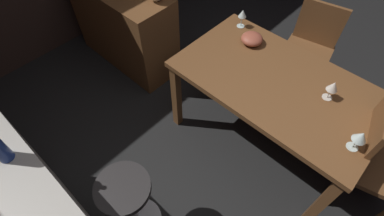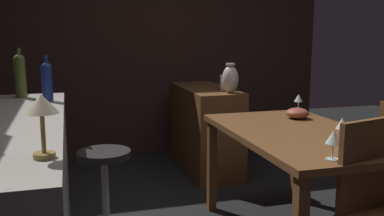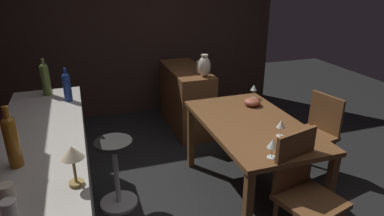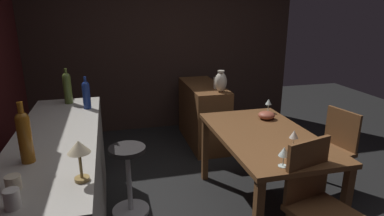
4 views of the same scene
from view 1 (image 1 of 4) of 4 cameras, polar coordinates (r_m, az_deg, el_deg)
The scene contains 10 objects.
ground_plane at distance 2.40m, azimuth 10.20°, elevation -13.11°, with size 9.00×9.00×0.00m, color black.
dining_table at distance 2.09m, azimuth 16.36°, elevation 3.65°, with size 1.39×0.81×0.74m.
sideboard_cabinet at distance 3.03m, azimuth -13.23°, elevation 15.61°, with size 1.10×0.44×0.82m, color brown.
chair_near_window at distance 2.18m, azimuth 32.28°, elevation -8.70°, with size 0.49×0.49×0.94m.
chair_by_doorway at distance 2.80m, azimuth 22.31°, elevation 11.10°, with size 0.47×0.47×0.84m.
bar_stool at distance 1.95m, azimuth -12.05°, elevation -18.47°, with size 0.34×0.34×0.65m.
wine_glass_left at distance 2.36m, azimuth 10.03°, elevation 17.91°, with size 0.06×0.06×0.15m.
wine_glass_right at distance 1.79m, azimuth 30.58°, elevation -5.00°, with size 0.08×0.08×0.15m.
wine_glass_center at distance 1.97m, azimuth 26.29°, elevation 3.82°, with size 0.07×0.07×0.14m.
fruit_bowl at distance 2.25m, azimuth 11.86°, elevation 13.34°, with size 0.16×0.16×0.08m, color #9E4C38.
Camera 1 is at (-0.37, 1.00, 2.16)m, focal length 26.77 mm.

